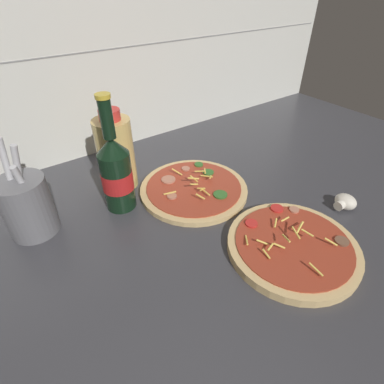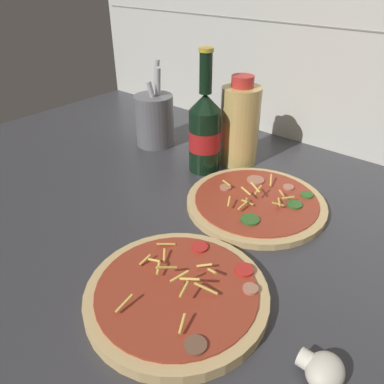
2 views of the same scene
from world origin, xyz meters
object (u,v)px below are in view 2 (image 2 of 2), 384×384
at_px(pizza_far, 256,202).
at_px(pizza_near, 177,294).
at_px(oil_bottle, 240,124).
at_px(utensil_crock, 155,119).
at_px(mushroom_left, 323,370).
at_px(beer_bottle, 205,131).

bearing_deg(pizza_far, pizza_near, -81.47).
relative_size(oil_bottle, utensil_crock, 0.96).
distance_m(pizza_near, mushroom_left, 0.20).
bearing_deg(pizza_near, oil_bottle, 113.28).
xyz_separation_m(oil_bottle, utensil_crock, (-0.22, -0.05, -0.03)).
relative_size(pizza_near, utensil_crock, 1.22).
bearing_deg(pizza_far, beer_bottle, 162.44).
bearing_deg(oil_bottle, pizza_far, -45.11).
height_order(pizza_far, mushroom_left, pizza_far).
bearing_deg(pizza_near, utensil_crock, 137.89).
height_order(pizza_far, utensil_crock, utensil_crock).
height_order(mushroom_left, utensil_crock, utensil_crock).
bearing_deg(pizza_near, pizza_far, 98.53).
height_order(pizza_far, beer_bottle, beer_bottle).
relative_size(pizza_far, oil_bottle, 1.33).
height_order(pizza_near, oil_bottle, oil_bottle).
distance_m(pizza_far, oil_bottle, 0.20).
xyz_separation_m(pizza_near, mushroom_left, (0.20, 0.02, 0.01)).
bearing_deg(beer_bottle, pizza_near, -57.11).
xyz_separation_m(pizza_far, mushroom_left, (0.24, -0.25, 0.01)).
xyz_separation_m(beer_bottle, oil_bottle, (0.04, 0.08, 0.00)).
distance_m(oil_bottle, utensil_crock, 0.22).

